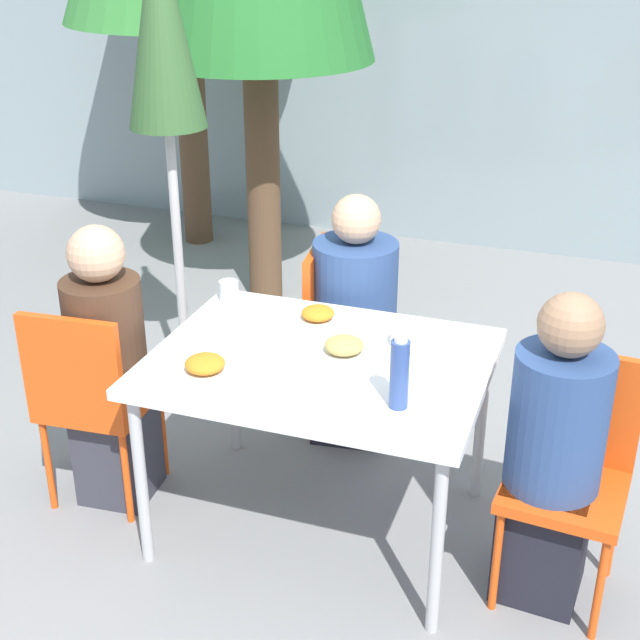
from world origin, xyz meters
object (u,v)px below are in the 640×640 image
at_px(drinking_cup, 229,291).
at_px(person_right, 553,459).
at_px(person_far, 354,328).
at_px(closed_umbrella, 163,50).
at_px(chair_far, 339,324).
at_px(salad_bowl, 413,339).
at_px(chair_right, 571,458).
at_px(bottle, 399,373).
at_px(chair_left, 89,392).
at_px(person_left, 109,373).

bearing_deg(drinking_cup, person_right, -17.43).
height_order(person_far, closed_umbrella, closed_umbrella).
bearing_deg(chair_far, salad_bowl, 33.76).
distance_m(closed_umbrella, salad_bowl, 1.64).
height_order(chair_right, bottle, bottle).
xyz_separation_m(chair_left, salad_bowl, (1.18, 0.36, 0.26)).
height_order(chair_left, chair_right, same).
distance_m(chair_far, closed_umbrella, 1.40).
distance_m(person_right, closed_umbrella, 2.30).
height_order(person_left, person_far, person_left).
bearing_deg(drinking_cup, person_left, -127.99).
height_order(closed_umbrella, salad_bowl, closed_umbrella).
relative_size(chair_right, person_right, 0.76).
xyz_separation_m(person_left, chair_right, (1.76, 0.07, -0.05)).
height_order(person_right, drinking_cup, person_right).
height_order(person_left, person_right, person_left).
height_order(chair_far, bottle, bottle).
bearing_deg(closed_umbrella, chair_right, -22.15).
relative_size(closed_umbrella, salad_bowl, 13.17).
relative_size(chair_left, person_left, 0.75).
bearing_deg(drinking_cup, chair_right, -13.96).
distance_m(person_right, drinking_cup, 1.46).
distance_m(person_far, bottle, 1.10).
xyz_separation_m(chair_left, drinking_cup, (0.37, 0.51, 0.27)).
relative_size(person_left, person_far, 1.03).
bearing_deg(chair_left, person_left, 58.01).
height_order(person_right, closed_umbrella, closed_umbrella).
height_order(person_left, chair_right, person_left).
distance_m(chair_right, chair_far, 1.32).
xyz_separation_m(person_far, closed_umbrella, (-0.88, 0.06, 1.14)).
bearing_deg(chair_right, person_far, -30.52).
distance_m(person_right, person_far, 1.22).
xyz_separation_m(drinking_cup, salad_bowl, (0.81, -0.14, -0.02)).
bearing_deg(salad_bowl, person_left, -166.25).
bearing_deg(salad_bowl, chair_right, -18.96).
bearing_deg(chair_far, person_right, 44.09).
bearing_deg(chair_left, person_far, 42.48).
relative_size(chair_far, closed_umbrella, 0.39).
relative_size(chair_far, person_far, 0.77).
bearing_deg(person_left, bottle, -12.59).
bearing_deg(person_right, chair_right, -121.99).
height_order(chair_left, bottle, bottle).
bearing_deg(person_right, person_left, 4.65).
distance_m(person_left, chair_far, 1.06).
height_order(chair_right, person_far, person_far).
height_order(person_far, drinking_cup, person_far).
relative_size(person_far, bottle, 4.47).
height_order(chair_left, drinking_cup, chair_left).
relative_size(chair_right, drinking_cup, 10.37).
height_order(chair_far, closed_umbrella, closed_umbrella).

